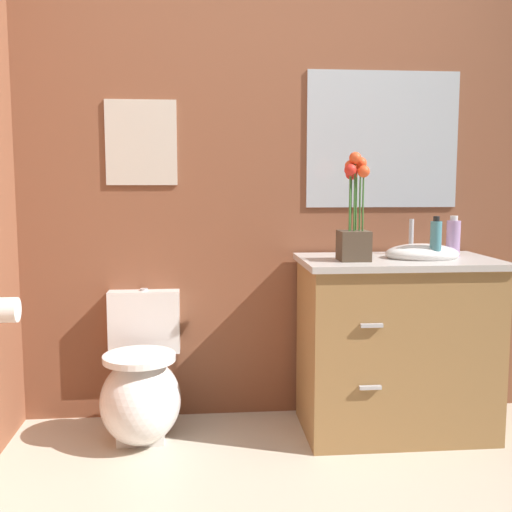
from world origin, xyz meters
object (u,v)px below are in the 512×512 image
Objects in this scene: toilet_paper_roll at (5,310)px; lotion_bottle at (453,238)px; vanity_cabinet at (396,343)px; wall_poster at (141,143)px; toilet at (141,388)px; flower_vase at (354,221)px; soap_bottle at (436,240)px; wall_mirror at (383,140)px.

lotion_bottle is at bearing 5.74° from toilet_paper_roll.
wall_poster is (-1.24, 0.29, 0.98)m from vanity_cabinet.
toilet is 3.42× the size of lotion_bottle.
flower_vase is at bearing -5.27° from toilet.
lotion_bottle is at bearing 42.22° from soap_bottle.
wall_mirror is at bearing 111.87° from soap_bottle.
lotion_bottle reaches higher than vanity_cabinet.
lotion_bottle is at bearing -41.08° from wall_mirror.
lotion_bottle reaches higher than toilet_paper_roll.
wall_poster is at bearing 164.76° from soap_bottle.
lotion_bottle is 0.25× the size of wall_mirror.
flower_vase is at bearing 3.79° from toilet_paper_roll.
toilet is 1.29m from flower_vase.
soap_bottle is 1.52m from wall_poster.
wall_poster reaches higher than toilet.
toilet is 1.26m from vanity_cabinet.
wall_mirror is (0.24, 0.36, 0.40)m from flower_vase.
toilet is 1.69m from lotion_bottle.
soap_bottle is at bearing -2.86° from flower_vase.
toilet is 0.86× the size of wall_mirror.
wall_poster is 3.85× the size of toilet_paper_roll.
soap_bottle is 1.89× the size of toilet_paper_roll.
soap_bottle is 0.49× the size of wall_poster.
wall_poster reaches higher than vanity_cabinet.
flower_vase is (1.01, -0.09, 0.81)m from toilet.
lotion_bottle is at bearing -9.40° from wall_poster.
wall_mirror reaches higher than vanity_cabinet.
vanity_cabinet is (1.24, -0.03, 0.20)m from toilet.
wall_poster is (-1.01, 0.36, 0.38)m from flower_vase.
toilet is 1.37× the size of flower_vase.
toilet is 1.21m from wall_poster.
vanity_cabinet is 9.50× the size of toilet_paper_roll.
toilet is 1.75m from wall_mirror.
soap_bottle is 0.64m from wall_mirror.
toilet_paper_roll is at bearing -165.53° from wall_mirror.
lotion_bottle is (0.29, 0.04, 0.51)m from vanity_cabinet.
wall_mirror reaches higher than wall_poster.
vanity_cabinet is 1.31× the size of wall_mirror.
flower_vase is 4.58× the size of toilet_paper_roll.
wall_mirror reaches higher than lotion_bottle.
toilet_paper_roll is (-1.95, -0.08, -0.28)m from soap_bottle.
flower_vase reaches higher than toilet.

